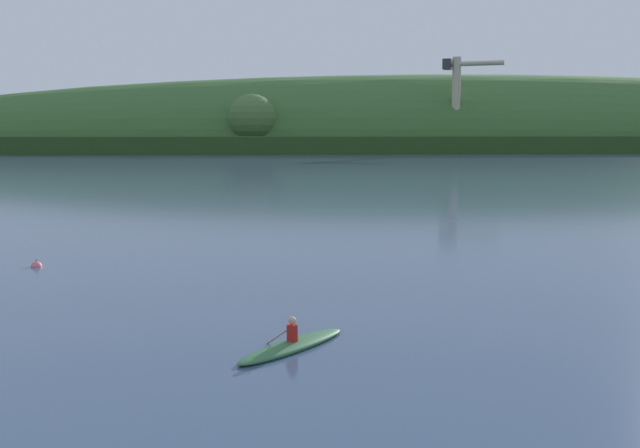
% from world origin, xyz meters
% --- Properties ---
extents(far_shoreline_hill, '(466.29, 83.60, 40.98)m').
position_xyz_m(far_shoreline_hill, '(55.53, 203.54, 0.21)').
color(far_shoreline_hill, '#27431B').
rests_on(far_shoreline_hill, ground).
extents(dockside_crane, '(13.90, 8.68, 22.96)m').
position_xyz_m(dockside_crane, '(47.38, 180.27, 11.21)').
color(dockside_crane, '#4C4C51').
rests_on(dockside_crane, ground).
extents(canoe_with_paddler, '(3.58, 3.69, 1.02)m').
position_xyz_m(canoe_with_paddler, '(-1.30, 21.97, 0.09)').
color(canoe_with_paddler, '#33663D').
rests_on(canoe_with_paddler, ground).
extents(mooring_buoy_foreground, '(0.48, 0.48, 0.56)m').
position_xyz_m(mooring_buoy_foreground, '(-11.95, 35.13, 0.00)').
color(mooring_buoy_foreground, '#E06675').
rests_on(mooring_buoy_foreground, ground).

